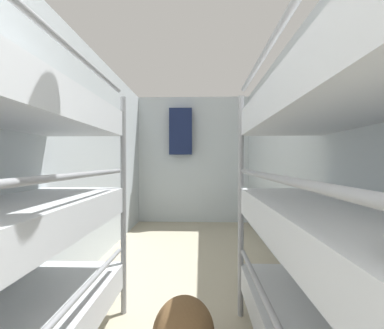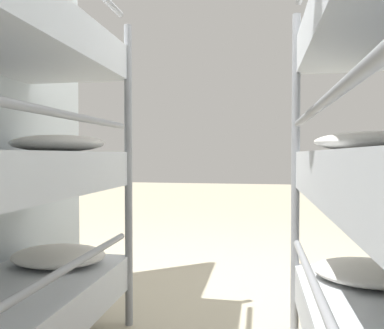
% 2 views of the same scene
% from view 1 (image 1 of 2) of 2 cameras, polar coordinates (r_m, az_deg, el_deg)
% --- Properties ---
extents(wall_left, '(0.06, 5.53, 2.50)m').
position_cam_1_polar(wall_left, '(2.72, -26.03, 1.38)').
color(wall_left, silver).
rests_on(wall_left, ground_plane).
extents(wall_right, '(0.06, 5.53, 2.50)m').
position_cam_1_polar(wall_right, '(2.59, 24.05, 1.43)').
color(wall_right, silver).
rests_on(wall_right, ground_plane).
extents(wall_back, '(2.31, 0.06, 2.50)m').
position_cam_1_polar(wall_back, '(5.14, 0.27, 1.08)').
color(wall_back, silver).
rests_on(wall_back, ground_plane).
extents(bunk_stack_right_near, '(0.65, 1.79, 1.76)m').
position_cam_1_polar(bunk_stack_right_near, '(1.29, 31.64, -12.49)').
color(bunk_stack_right_near, gray).
rests_on(bunk_stack_right_near, ground_plane).
extents(hanging_coat, '(0.44, 0.12, 0.90)m').
position_cam_1_polar(hanging_coat, '(5.04, -2.54, 7.34)').
color(hanging_coat, '#192347').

